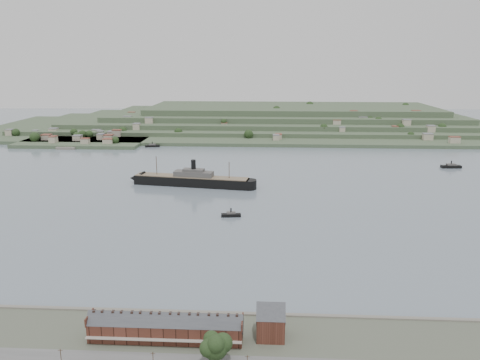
# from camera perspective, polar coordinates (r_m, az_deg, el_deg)

# --- Properties ---
(ground) EXTENTS (1400.00, 1400.00, 0.00)m
(ground) POSITION_cam_1_polar(r_m,az_deg,el_deg) (331.18, -1.27, -3.11)
(ground) COLOR slate
(ground) RESTS_ON ground
(terrace_row) EXTENTS (55.60, 9.80, 11.07)m
(terrace_row) POSITION_cam_1_polar(r_m,az_deg,el_deg) (177.11, -9.05, -17.37)
(terrace_row) COLOR #49241A
(terrace_row) RESTS_ON ground
(gabled_building) EXTENTS (10.40, 10.18, 14.09)m
(gabled_building) POSITION_cam_1_polar(r_m,az_deg,el_deg) (176.40, 3.76, -16.83)
(gabled_building) COLOR #49241A
(gabled_building) RESTS_ON ground
(far_peninsula) EXTENTS (760.00, 309.00, 30.00)m
(far_peninsula) POSITION_cam_1_polar(r_m,az_deg,el_deg) (713.42, 3.42, 7.29)
(far_peninsula) COLOR #34472F
(far_peninsula) RESTS_ON ground
(steamship) EXTENTS (107.87, 27.97, 25.96)m
(steamship) POSITION_cam_1_polar(r_m,az_deg,el_deg) (384.36, -6.31, 0.02)
(steamship) COLOR black
(steamship) RESTS_ON ground
(tugboat) EXTENTS (13.20, 4.78, 5.81)m
(tugboat) POSITION_cam_1_polar(r_m,az_deg,el_deg) (307.29, -1.10, -4.24)
(tugboat) COLOR black
(tugboat) RESTS_ON ground
(ferry_west) EXTENTS (17.68, 8.05, 6.40)m
(ferry_west) POSITION_cam_1_polar(r_m,az_deg,el_deg) (564.82, -10.63, 4.14)
(ferry_west) COLOR black
(ferry_west) RESTS_ON ground
(ferry_east) EXTENTS (19.09, 6.35, 7.05)m
(ferry_east) POSITION_cam_1_polar(r_m,az_deg,el_deg) (489.16, 24.33, 1.55)
(ferry_east) COLOR black
(ferry_east) RESTS_ON ground
(fig_tree) EXTENTS (10.66, 9.23, 11.90)m
(fig_tree) POSITION_cam_1_polar(r_m,az_deg,el_deg) (161.74, -2.96, -19.56)
(fig_tree) COLOR #463220
(fig_tree) RESTS_ON ground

